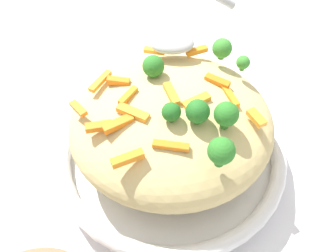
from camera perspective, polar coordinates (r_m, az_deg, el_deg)
name	(u,v)px	position (r m, az deg, el deg)	size (l,w,h in m)	color
ground_plane	(168,162)	(0.50, 0.00, -5.85)	(2.40, 2.40, 0.00)	silver
serving_bowl	(168,152)	(0.48, 0.00, -4.27)	(0.31, 0.31, 0.04)	silver
pasta_mound	(168,123)	(0.43, 0.00, 0.50)	(0.25, 0.24, 0.10)	#D1BA7A
carrot_piece_0	(169,146)	(0.36, 0.13, -3.19)	(0.04, 0.01, 0.01)	orange
carrot_piece_1	(151,51)	(0.46, -2.71, 12.12)	(0.03, 0.01, 0.01)	orange
carrot_piece_2	(193,101)	(0.39, 4.05, 3.99)	(0.03, 0.01, 0.01)	orange
carrot_piece_3	(253,118)	(0.39, 13.60, 1.33)	(0.02, 0.01, 0.01)	orange
carrot_piece_4	(115,81)	(0.42, -8.56, 7.20)	(0.03, 0.01, 0.01)	orange
carrot_piece_5	(129,113)	(0.38, -6.30, 2.17)	(0.04, 0.01, 0.01)	orange
carrot_piece_6	(227,95)	(0.41, 9.50, 4.92)	(0.03, 0.01, 0.01)	orange
carrot_piece_7	(124,158)	(0.35, -7.23, -5.23)	(0.03, 0.01, 0.01)	orange
carrot_piece_8	(194,51)	(0.46, 4.20, 12.10)	(0.03, 0.01, 0.01)	orange
carrot_piece_9	(97,81)	(0.43, -11.45, 7.18)	(0.04, 0.01, 0.01)	orange
carrot_piece_10	(95,126)	(0.38, -11.73, -0.06)	(0.03, 0.01, 0.01)	orange
carrot_piece_11	(75,108)	(0.40, -14.89, 2.77)	(0.02, 0.01, 0.01)	orange
carrot_piece_12	(125,95)	(0.40, -7.01, 5.07)	(0.03, 0.01, 0.01)	orange
carrot_piece_13	(114,124)	(0.38, -8.71, 0.36)	(0.03, 0.01, 0.01)	orange
carrot_piece_14	(214,81)	(0.42, 7.47, 7.21)	(0.03, 0.01, 0.01)	orange
carrot_piece_15	(164,94)	(0.39, -0.61, 5.18)	(0.03, 0.01, 0.01)	orange
broccoli_floret_0	(194,112)	(0.36, 4.23, 2.34)	(0.03, 0.03, 0.03)	#205B1C
broccoli_floret_1	(240,63)	(0.44, 11.58, 10.05)	(0.02, 0.02, 0.02)	#377928
broccoli_floret_2	(223,114)	(0.36, 8.84, 1.86)	(0.03, 0.03, 0.03)	#296820
broccoli_floret_3	(219,48)	(0.45, 8.27, 12.36)	(0.02, 0.02, 0.03)	#377928
broccoli_floret_4	(150,66)	(0.41, -2.94, 9.64)	(0.03, 0.03, 0.03)	#296820
broccoli_floret_5	(164,112)	(0.36, -0.62, 2.27)	(0.02, 0.02, 0.02)	#205B1C
broccoli_floret_6	(217,151)	(0.33, 7.98, -4.09)	(0.03, 0.03, 0.04)	#296820
serving_spoon	(170,13)	(0.47, 0.33, 17.91)	(0.18, 0.11, 0.11)	#B7B7BC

